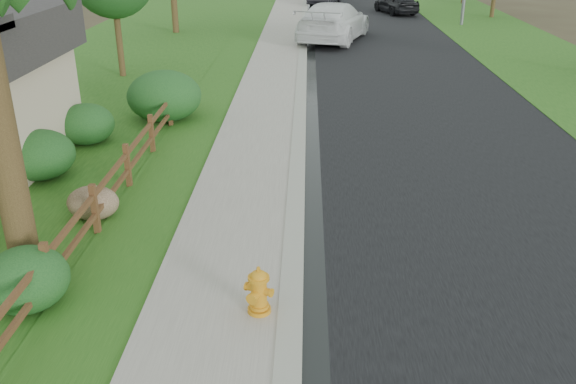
{
  "coord_description": "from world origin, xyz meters",
  "views": [
    {
      "loc": [
        0.62,
        -5.69,
        5.81
      ],
      "look_at": [
        0.29,
        4.83,
        1.16
      ],
      "focal_mm": 38.0,
      "sensor_mm": 36.0,
      "label": 1
    }
  ],
  "objects_px": {
    "dark_car_mid": "(396,2)",
    "ranch_fence": "(112,183)",
    "fire_hydrant": "(259,292)",
    "white_suv": "(334,21)"
  },
  "relations": [
    {
      "from": "fire_hydrant",
      "to": "dark_car_mid",
      "type": "relative_size",
      "value": 0.18
    },
    {
      "from": "fire_hydrant",
      "to": "white_suv",
      "type": "distance_m",
      "value": 25.37
    },
    {
      "from": "dark_car_mid",
      "to": "ranch_fence",
      "type": "bearing_deg",
      "value": 55.25
    },
    {
      "from": "dark_car_mid",
      "to": "fire_hydrant",
      "type": "bearing_deg",
      "value": 62.3
    },
    {
      "from": "ranch_fence",
      "to": "fire_hydrant",
      "type": "distance_m",
      "value": 5.27
    },
    {
      "from": "white_suv",
      "to": "dark_car_mid",
      "type": "distance_m",
      "value": 12.01
    },
    {
      "from": "fire_hydrant",
      "to": "dark_car_mid",
      "type": "xyz_separation_m",
      "value": [
        6.89,
        36.29,
        0.3
      ]
    },
    {
      "from": "ranch_fence",
      "to": "fire_hydrant",
      "type": "relative_size",
      "value": 20.67
    },
    {
      "from": "ranch_fence",
      "to": "white_suv",
      "type": "relative_size",
      "value": 2.44
    },
    {
      "from": "ranch_fence",
      "to": "fire_hydrant",
      "type": "height_order",
      "value": "ranch_fence"
    }
  ]
}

